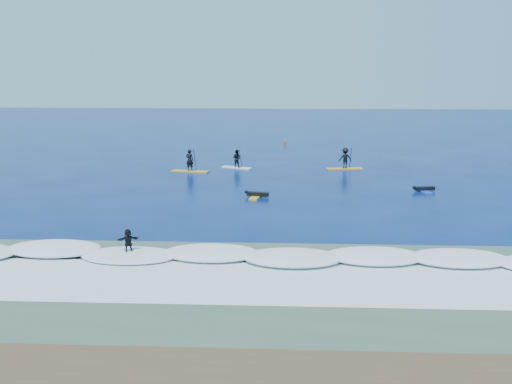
{
  "coord_description": "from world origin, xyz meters",
  "views": [
    {
      "loc": [
        0.43,
        -36.41,
        9.47
      ],
      "look_at": [
        -1.31,
        1.99,
        0.6
      ],
      "focal_mm": 40.0,
      "sensor_mm": 36.0,
      "label": 1
    }
  ],
  "objects_px": {
    "marker_buoy": "(285,142)",
    "sup_paddler_right": "(345,160)",
    "sup_paddler_center": "(237,160)",
    "wave_surfer": "(128,243)",
    "prone_paddler_near": "(257,195)",
    "prone_paddler_far": "(423,189)",
    "sup_paddler_left": "(190,164)"
  },
  "relations": [
    {
      "from": "sup_paddler_right",
      "to": "prone_paddler_near",
      "type": "height_order",
      "value": "sup_paddler_right"
    },
    {
      "from": "sup_paddler_right",
      "to": "marker_buoy",
      "type": "relative_size",
      "value": 5.44
    },
    {
      "from": "sup_paddler_center",
      "to": "prone_paddler_near",
      "type": "relative_size",
      "value": 1.25
    },
    {
      "from": "prone_paddler_near",
      "to": "wave_surfer",
      "type": "relative_size",
      "value": 1.26
    },
    {
      "from": "sup_paddler_left",
      "to": "sup_paddler_right",
      "type": "height_order",
      "value": "sup_paddler_left"
    },
    {
      "from": "sup_paddler_center",
      "to": "wave_surfer",
      "type": "relative_size",
      "value": 1.57
    },
    {
      "from": "sup_paddler_left",
      "to": "prone_paddler_near",
      "type": "bearing_deg",
      "value": -45.03
    },
    {
      "from": "prone_paddler_near",
      "to": "prone_paddler_far",
      "type": "height_order",
      "value": "prone_paddler_near"
    },
    {
      "from": "wave_surfer",
      "to": "marker_buoy",
      "type": "height_order",
      "value": "wave_surfer"
    },
    {
      "from": "sup_paddler_right",
      "to": "wave_surfer",
      "type": "height_order",
      "value": "sup_paddler_right"
    },
    {
      "from": "sup_paddler_left",
      "to": "prone_paddler_near",
      "type": "distance_m",
      "value": 11.06
    },
    {
      "from": "sup_paddler_right",
      "to": "prone_paddler_near",
      "type": "distance_m",
      "value": 13.26
    },
    {
      "from": "prone_paddler_near",
      "to": "sup_paddler_right",
      "type": "bearing_deg",
      "value": -22.31
    },
    {
      "from": "prone_paddler_far",
      "to": "sup_paddler_left",
      "type": "bearing_deg",
      "value": 59.46
    },
    {
      "from": "sup_paddler_center",
      "to": "wave_surfer",
      "type": "xyz_separation_m",
      "value": [
        -3.48,
        -23.99,
        0.01
      ]
    },
    {
      "from": "sup_paddler_center",
      "to": "sup_paddler_right",
      "type": "height_order",
      "value": "sup_paddler_right"
    },
    {
      "from": "prone_paddler_near",
      "to": "marker_buoy",
      "type": "distance_m",
      "value": 26.11
    },
    {
      "from": "sup_paddler_right",
      "to": "prone_paddler_far",
      "type": "xyz_separation_m",
      "value": [
        4.91,
        -8.59,
        -0.72
      ]
    },
    {
      "from": "wave_surfer",
      "to": "prone_paddler_far",
      "type": "bearing_deg",
      "value": 18.05
    },
    {
      "from": "sup_paddler_right",
      "to": "wave_surfer",
      "type": "xyz_separation_m",
      "value": [
        -13.17,
        -23.94,
        -0.13
      ]
    },
    {
      "from": "prone_paddler_near",
      "to": "wave_surfer",
      "type": "distance_m",
      "value": 14.2
    },
    {
      "from": "sup_paddler_right",
      "to": "prone_paddler_near",
      "type": "xyz_separation_m",
      "value": [
        -7.41,
        -10.97,
        -0.72
      ]
    },
    {
      "from": "prone_paddler_far",
      "to": "sup_paddler_right",
      "type": "bearing_deg",
      "value": 19.18
    },
    {
      "from": "sup_paddler_left",
      "to": "marker_buoy",
      "type": "height_order",
      "value": "sup_paddler_left"
    },
    {
      "from": "wave_surfer",
      "to": "marker_buoy",
      "type": "xyz_separation_m",
      "value": [
        7.9,
        38.99,
        -0.48
      ]
    },
    {
      "from": "prone_paddler_far",
      "to": "sup_paddler_center",
      "type": "bearing_deg",
      "value": 48.8
    },
    {
      "from": "sup_paddler_center",
      "to": "prone_paddler_near",
      "type": "distance_m",
      "value": 11.28
    },
    {
      "from": "sup_paddler_left",
      "to": "sup_paddler_center",
      "type": "xyz_separation_m",
      "value": [
        3.95,
        1.9,
        0.01
      ]
    },
    {
      "from": "prone_paddler_far",
      "to": "wave_surfer",
      "type": "xyz_separation_m",
      "value": [
        -18.08,
        -15.35,
        0.59
      ]
    },
    {
      "from": "sup_paddler_right",
      "to": "sup_paddler_center",
      "type": "bearing_deg",
      "value": 172.33
    },
    {
      "from": "sup_paddler_left",
      "to": "wave_surfer",
      "type": "relative_size",
      "value": 1.87
    },
    {
      "from": "marker_buoy",
      "to": "sup_paddler_right",
      "type": "bearing_deg",
      "value": -70.7
    }
  ]
}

